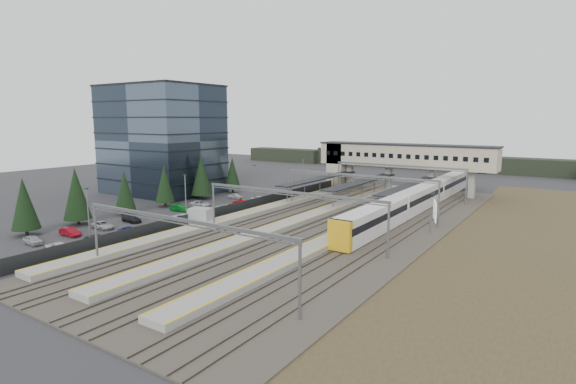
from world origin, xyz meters
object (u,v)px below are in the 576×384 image
Objects in this scene: train at (419,199)px; billboard at (435,212)px; relay_cabin_near at (200,217)px; relay_cabin_far at (205,216)px; footbridge at (392,158)px; office_building at (162,139)px.

train is 15.53m from billboard.
train is 12.68× the size of billboard.
relay_cabin_far is at bearing 111.88° from relay_cabin_near.
billboard is (19.01, -32.56, -4.94)m from footbridge.
office_building reaches higher than relay_cabin_near.
office_building is 0.60× the size of footbridge.
train is (12.30, -18.58, -5.68)m from footbridge.
train is at bearing -56.50° from footbridge.
relay_cabin_far is at bearing -106.15° from footbridge.
relay_cabin_near is (30.61, -19.49, -10.79)m from office_building.
billboard is (32.82, 15.14, 1.89)m from relay_cabin_far.
office_building is at bearing -145.53° from footbridge.
billboard reaches higher than relay_cabin_near.
footbridge reaches higher than billboard.
train is (26.11, 29.13, 1.16)m from relay_cabin_far.
billboard is (62.71, -2.56, -9.20)m from office_building.
office_building is 37.86m from relay_cabin_near.
office_building is 6.20× the size of relay_cabin_near.
billboard reaches higher than train.
office_building reaches higher than footbridge.
relay_cabin_near is at bearing -104.82° from footbridge.
relay_cabin_far is 50.13m from footbridge.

